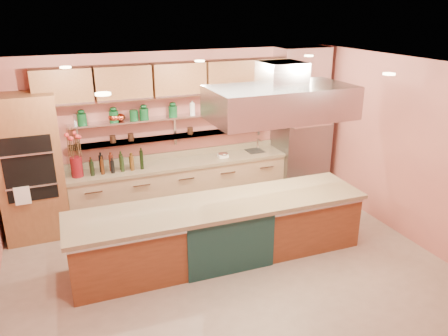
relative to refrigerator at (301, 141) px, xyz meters
name	(u,v)px	position (x,y,z in m)	size (l,w,h in m)	color
floor	(232,274)	(-2.35, -2.14, -1.06)	(6.00, 5.00, 0.02)	gray
ceiling	(233,70)	(-2.35, -2.14, 1.75)	(6.00, 5.00, 0.02)	black
wall_back	(177,131)	(-2.35, 0.36, 0.35)	(6.00, 0.04, 2.80)	#BE675A
wall_front	(357,291)	(-2.35, -4.64, 0.35)	(6.00, 0.04, 2.80)	#BE675A
wall_right	(413,152)	(0.65, -2.14, 0.35)	(0.04, 5.00, 2.80)	#BE675A
oven_stack	(31,168)	(-4.80, 0.04, 0.10)	(0.95, 0.64, 2.30)	brown
refrigerator	(301,141)	(0.00, 0.00, 0.00)	(0.95, 0.72, 2.10)	gray
back_counter	(181,186)	(-2.40, 0.06, -0.58)	(3.84, 0.64, 0.93)	#9D7D5E
wall_shelf_lower	(177,136)	(-2.40, 0.23, 0.30)	(3.60, 0.26, 0.03)	silver
wall_shelf_upper	(176,117)	(-2.40, 0.23, 0.65)	(3.60, 0.26, 0.03)	silver
upper_cabinets	(178,79)	(-2.35, 0.18, 1.30)	(4.60, 0.36, 0.55)	brown
range_hood	(281,102)	(-1.44, -1.69, 1.20)	(2.00, 1.00, 0.45)	silver
ceiling_downlights	(227,70)	(-2.35, -1.94, 1.72)	(4.00, 2.80, 0.02)	#FFE5A5
island	(220,231)	(-2.34, -1.69, -0.61)	(4.19, 0.91, 0.88)	brown
flower_vase	(77,167)	(-4.13, 0.01, 0.04)	(0.19, 0.19, 0.33)	maroon
oil_bottle_cluster	(117,163)	(-3.50, 0.01, 0.03)	(0.92, 0.26, 0.30)	black
kitchen_scale	(223,155)	(-1.61, 0.01, -0.07)	(0.18, 0.13, 0.10)	white
bar_faucet	(257,145)	(-0.87, 0.11, 0.00)	(0.03, 0.03, 0.23)	silver
copper_kettle	(120,117)	(-3.35, 0.23, 0.73)	(0.16, 0.16, 0.13)	#B6422A
green_canister	(134,115)	(-3.12, 0.23, 0.75)	(0.14, 0.14, 0.16)	#0E431E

